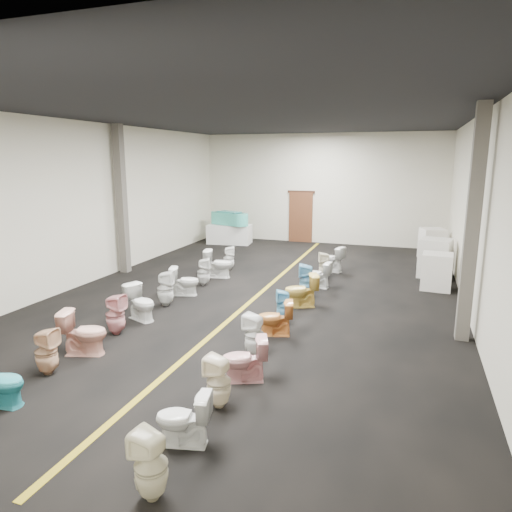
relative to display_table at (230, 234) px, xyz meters
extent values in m
plane|color=black|center=(3.51, -6.58, -0.39)|extent=(16.00, 16.00, 0.00)
plane|color=black|center=(3.51, -6.58, 4.11)|extent=(16.00, 16.00, 0.00)
plane|color=beige|center=(3.51, 1.42, 1.86)|extent=(10.00, 0.00, 10.00)
plane|color=beige|center=(-1.49, -6.58, 1.86)|extent=(0.00, 16.00, 16.00)
plane|color=beige|center=(8.51, -6.58, 1.86)|extent=(0.00, 16.00, 16.00)
cube|color=olive|center=(3.51, -6.58, -0.39)|extent=(0.12, 15.60, 0.01)
cube|color=#562D19|center=(2.71, 1.36, 0.66)|extent=(1.00, 0.10, 2.10)
cube|color=#331C11|center=(2.71, 1.37, 1.73)|extent=(1.15, 0.08, 0.10)
cube|color=#59544C|center=(-1.24, -5.58, 1.86)|extent=(0.25, 0.25, 4.50)
cube|color=#59544C|center=(8.26, -8.08, 1.86)|extent=(0.25, 0.25, 4.50)
cube|color=white|center=(0.00, 0.00, 0.00)|extent=(1.86, 1.09, 0.79)
cube|color=#43C1AE|center=(0.00, 0.00, 0.66)|extent=(1.36, 1.04, 0.50)
cylinder|color=#43C1AE|center=(-0.56, 0.21, 0.66)|extent=(0.66, 0.66, 0.50)
cylinder|color=#43C1AE|center=(0.56, -0.21, 0.66)|extent=(0.66, 0.66, 0.50)
cube|color=teal|center=(0.00, 0.00, 0.86)|extent=(1.09, 0.78, 0.20)
cube|color=silver|center=(7.91, -4.48, 0.10)|extent=(0.82, 0.82, 0.99)
cube|color=silver|center=(7.91, -3.12, 0.19)|extent=(1.01, 1.01, 1.16)
cube|color=silver|center=(7.91, -1.80, 0.03)|extent=(0.97, 0.97, 0.84)
cube|color=white|center=(7.91, -0.44, 0.15)|extent=(0.96, 0.96, 1.09)
imported|color=teal|center=(1.75, -12.93, -0.03)|extent=(0.75, 0.46, 0.73)
imported|color=tan|center=(1.65, -11.95, 0.00)|extent=(0.40, 0.39, 0.79)
imported|color=#E8A894|center=(1.70, -11.10, 0.02)|extent=(0.91, 0.69, 0.83)
imported|color=#CF8A8C|center=(1.65, -10.09, 0.03)|extent=(0.41, 0.40, 0.84)
imported|color=white|center=(1.66, -9.19, 0.00)|extent=(0.88, 0.69, 0.79)
imported|color=silver|center=(1.67, -8.16, 0.04)|extent=(0.49, 0.48, 0.86)
imported|color=white|center=(1.70, -7.22, -0.02)|extent=(0.82, 0.61, 0.75)
imported|color=silver|center=(1.77, -6.23, 0.00)|extent=(0.45, 0.45, 0.78)
imported|color=white|center=(1.79, -5.26, 0.03)|extent=(0.89, 0.60, 0.84)
imported|color=white|center=(1.73, -4.29, -0.01)|extent=(0.45, 0.44, 0.76)
imported|color=beige|center=(4.80, -13.86, 0.00)|extent=(0.40, 0.39, 0.78)
imported|color=white|center=(4.68, -12.92, -0.04)|extent=(0.76, 0.53, 0.70)
imported|color=#F4E5C5|center=(4.73, -11.97, 0.00)|extent=(0.39, 0.38, 0.78)
imported|color=pink|center=(4.81, -11.12, -0.02)|extent=(0.83, 0.66, 0.74)
imported|color=white|center=(4.63, -10.14, 0.00)|extent=(0.40, 0.39, 0.78)
imported|color=orange|center=(4.72, -9.10, -0.03)|extent=(0.79, 0.57, 0.72)
imported|color=#66B4D9|center=(4.65, -8.24, -0.04)|extent=(0.41, 0.41, 0.70)
imported|color=#DEB84E|center=(4.79, -7.18, 0.01)|extent=(0.90, 0.73, 0.81)
imported|color=#69ACD1|center=(4.73, -6.32, 0.04)|extent=(0.46, 0.45, 0.86)
imported|color=white|center=(4.83, -5.39, -0.03)|extent=(0.76, 0.49, 0.73)
imported|color=beige|center=(4.81, -4.28, -0.01)|extent=(0.45, 0.44, 0.77)
imported|color=white|center=(4.86, -3.44, 0.01)|extent=(0.90, 0.69, 0.81)
camera|label=1|loc=(7.18, -17.42, 3.11)|focal=32.00mm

